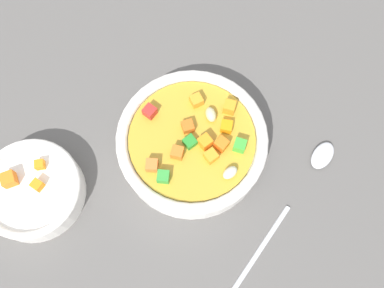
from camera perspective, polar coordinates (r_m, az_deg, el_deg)
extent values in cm
cube|color=#565451|center=(56.53, 0.00, -1.05)|extent=(140.00, 140.00, 2.00)
cylinder|color=white|center=(53.89, 0.00, -0.12)|extent=(17.62, 17.62, 3.58)
torus|color=white|center=(51.81, 0.00, 0.67)|extent=(17.94, 17.94, 1.38)
cylinder|color=gold|center=(52.01, 0.00, 0.59)|extent=(15.04, 15.04, 0.40)
cube|color=orange|center=(50.57, 2.46, -1.55)|extent=(1.82, 1.82, 1.18)
ellipsoid|color=beige|center=(50.11, 4.91, -3.69)|extent=(1.90, 2.20, 1.25)
cube|color=orange|center=(51.79, -0.56, 2.27)|extent=(1.87, 1.87, 1.08)
cube|color=orange|center=(50.98, 3.82, -0.02)|extent=(1.65, 1.65, 1.39)
cube|color=orange|center=(50.35, -5.18, -2.76)|extent=(1.71, 1.71, 1.29)
cube|color=orange|center=(51.92, 4.45, 2.25)|extent=(1.59, 1.59, 1.11)
cube|color=orange|center=(50.59, -1.91, -1.12)|extent=(1.52, 1.52, 1.35)
cube|color=orange|center=(52.66, 4.84, 4.75)|extent=(1.50, 1.50, 1.56)
cube|color=orange|center=(50.94, 1.78, 0.44)|extent=(1.81, 1.81, 1.56)
cube|color=green|center=(51.10, 6.17, -0.19)|extent=(1.47, 1.47, 1.41)
cube|color=green|center=(49.92, -3.72, -4.22)|extent=(1.68, 1.68, 1.24)
cube|color=orange|center=(53.02, 0.56, 5.63)|extent=(1.87, 1.87, 1.22)
cube|color=red|center=(52.65, -5.46, 4.20)|extent=(1.61, 1.61, 1.26)
cube|color=#27872B|center=(51.20, -0.32, 0.31)|extent=(1.81, 1.81, 0.96)
ellipsoid|color=beige|center=(52.33, 2.44, 3.81)|extent=(2.10, 2.20, 1.23)
cylinder|color=silver|center=(53.09, 8.03, -14.40)|extent=(3.81, 14.70, 0.62)
ellipsoid|color=silver|center=(57.15, 16.44, -1.43)|extent=(3.13, 4.34, 1.01)
cylinder|color=white|center=(55.86, -19.71, -5.73)|extent=(11.80, 11.80, 2.95)
torus|color=white|center=(54.29, -20.28, -5.30)|extent=(11.91, 11.91, 0.94)
cube|color=orange|center=(54.33, -19.00, -2.53)|extent=(1.43, 1.43, 1.03)
cube|color=orange|center=(54.79, -22.49, -4.22)|extent=(2.18, 2.18, 1.54)
cube|color=orange|center=(53.66, -19.28, -5.01)|extent=(1.34, 1.34, 1.16)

